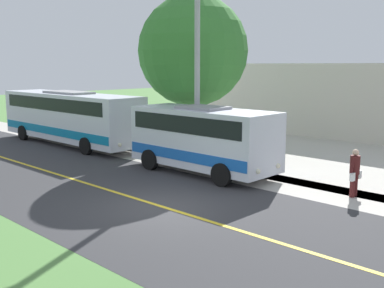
% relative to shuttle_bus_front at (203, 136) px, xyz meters
% --- Properties ---
extents(ground_plane, '(120.00, 120.00, 0.00)m').
position_rel_shuttle_bus_front_xyz_m(ground_plane, '(4.49, 2.32, -1.57)').
color(ground_plane, '#548442').
extents(road_surface, '(8.00, 100.00, 0.01)m').
position_rel_shuttle_bus_front_xyz_m(road_surface, '(4.49, 2.32, -1.56)').
color(road_surface, '#333335').
rests_on(road_surface, ground).
extents(sidewalk, '(2.40, 100.00, 0.01)m').
position_rel_shuttle_bus_front_xyz_m(sidewalk, '(-0.71, 2.32, -1.56)').
color(sidewalk, '#B2ADA3').
rests_on(sidewalk, ground).
extents(road_centre_line, '(0.16, 100.00, 0.00)m').
position_rel_shuttle_bus_front_xyz_m(road_centre_line, '(4.49, 2.32, -1.56)').
color(road_centre_line, gold).
rests_on(road_centre_line, ground).
extents(shuttle_bus_front, '(2.63, 6.75, 2.85)m').
position_rel_shuttle_bus_front_xyz_m(shuttle_bus_front, '(0.00, 0.00, 0.00)').
color(shuttle_bus_front, silver).
rests_on(shuttle_bus_front, ground).
extents(transit_bus_rear, '(2.67, 11.10, 3.06)m').
position_rel_shuttle_bus_front_xyz_m(transit_bus_rear, '(-0.02, -10.42, 0.12)').
color(transit_bus_rear, silver).
rests_on(transit_bus_rear, ground).
extents(pedestrian_with_bags, '(0.72, 0.34, 1.68)m').
position_rel_shuttle_bus_front_xyz_m(pedestrian_with_bags, '(-0.94, 6.27, -0.67)').
color(pedestrian_with_bags, '#4C1919').
rests_on(pedestrian_with_bags, ground).
extents(street_light_pole, '(1.97, 0.24, 8.63)m').
position_rel_shuttle_bus_front_xyz_m(street_light_pole, '(-0.39, -0.81, 3.16)').
color(street_light_pole, '#9E9EA3').
rests_on(street_light_pole, ground).
extents(tree_curbside, '(5.56, 5.56, 8.02)m').
position_rel_shuttle_bus_front_xyz_m(tree_curbside, '(-2.91, -3.35, 3.66)').
color(tree_curbside, '#4C3826').
rests_on(tree_curbside, ground).
extents(commercial_building, '(10.00, 23.11, 4.64)m').
position_rel_shuttle_bus_front_xyz_m(commercial_building, '(-16.91, 0.66, 0.75)').
color(commercial_building, beige).
rests_on(commercial_building, ground).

